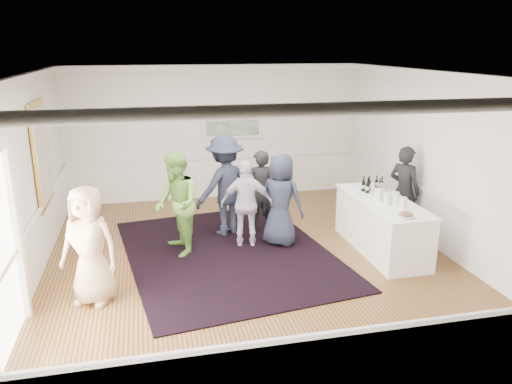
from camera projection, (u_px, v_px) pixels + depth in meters
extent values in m
plane|color=brown|center=(251.00, 261.00, 8.72)|extent=(8.00, 8.00, 0.00)
cube|color=white|center=(250.00, 74.00, 7.81)|extent=(7.00, 8.00, 0.02)
cube|color=white|center=(24.00, 185.00, 7.52)|extent=(0.02, 8.00, 3.20)
cube|color=white|center=(440.00, 162.00, 9.00)|extent=(0.02, 8.00, 3.20)
cube|color=white|center=(216.00, 133.00, 12.00)|extent=(7.00, 0.02, 3.20)
cube|color=white|center=(344.00, 279.00, 4.52)|extent=(7.00, 0.02, 3.20)
cube|color=gold|center=(41.00, 154.00, 8.69)|extent=(0.04, 1.25, 1.85)
cube|color=white|center=(43.00, 154.00, 8.69)|extent=(0.01, 1.05, 1.65)
cube|color=white|center=(17.00, 235.00, 6.64)|extent=(0.10, 0.14, 2.40)
cube|color=white|center=(232.00, 125.00, 11.99)|extent=(1.44, 0.05, 0.66)
cube|color=#24612E|center=(233.00, 125.00, 11.96)|extent=(1.30, 0.01, 0.52)
cube|color=black|center=(228.00, 253.00, 9.04)|extent=(4.07, 4.99, 0.02)
cube|color=white|center=(381.00, 226.00, 9.08)|extent=(0.84, 2.32, 0.95)
cube|color=white|center=(383.00, 201.00, 8.94)|extent=(0.90, 2.38, 0.02)
imported|color=black|center=(404.00, 191.00, 9.73)|extent=(0.70, 0.78, 1.79)
imported|color=tan|center=(89.00, 246.00, 7.12)|extent=(1.02, 0.86, 1.77)
imported|color=#6FAE45|center=(177.00, 204.00, 8.80)|extent=(0.86, 1.02, 1.87)
imported|color=silver|center=(247.00, 204.00, 9.19)|extent=(1.03, 0.60, 1.64)
imported|color=#212537|center=(225.00, 186.00, 9.74)|extent=(1.47, 1.23, 1.98)
imported|color=black|center=(260.00, 191.00, 9.95)|extent=(0.62, 0.42, 1.67)
imported|color=#212537|center=(281.00, 200.00, 9.24)|extent=(1.01, 0.97, 1.74)
cylinder|color=#6DA73B|center=(387.00, 198.00, 8.63)|extent=(0.12, 0.12, 0.24)
cylinder|color=#C83B40|center=(396.00, 198.00, 8.64)|extent=(0.12, 0.12, 0.24)
cylinder|color=#7AA93C|center=(378.00, 194.00, 8.86)|extent=(0.12, 0.12, 0.24)
cylinder|color=silver|center=(403.00, 203.00, 8.36)|extent=(0.12, 0.12, 0.24)
cylinder|color=silver|center=(380.00, 191.00, 9.07)|extent=(0.26, 0.26, 0.25)
imported|color=white|center=(406.00, 216.00, 8.02)|extent=(0.27, 0.27, 0.07)
cylinder|color=#935B3A|center=(406.00, 214.00, 8.01)|extent=(0.19, 0.19, 0.04)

